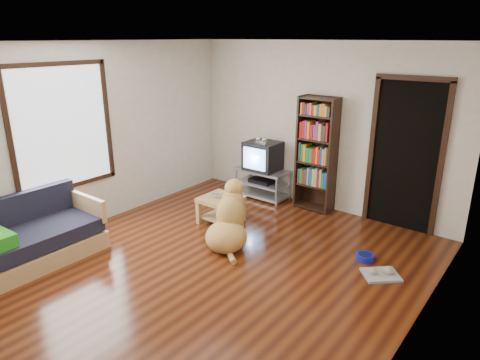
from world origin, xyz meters
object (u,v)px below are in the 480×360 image
Objects in this scene: laptop at (219,197)px; grey_rag at (381,275)px; dog at (229,222)px; bookshelf at (317,148)px; coffee_table at (221,205)px; sofa at (26,243)px; tv_stand at (262,182)px; crt_tv at (264,155)px; dog_bowl at (365,257)px.

grey_rag is (2.45, 0.01, -0.40)m from laptop.
bookshelf is at bearing 80.85° from dog.
bookshelf is 3.27× the size of coffee_table.
bookshelf is (0.82, 1.38, 0.59)m from laptop.
sofa is at bearing -129.54° from laptop.
tv_stand is at bearing 111.13° from dog.
grey_rag is 2.98m from crt_tv.
dog is at bearing -167.28° from grey_rag.
bookshelf is at bearing 44.66° from laptop.
crt_tv is 0.99m from bookshelf.
laptop is 2.20m from dog_bowl.
tv_stand is 1.64× the size of coffee_table.
dog is (-1.92, -0.43, 0.30)m from grey_rag.
laptop is at bearing -179.77° from grey_rag.
dog reaches higher than tv_stand.
crt_tv is at bearing 110.89° from dog.
dog is (0.53, -0.45, 0.04)m from coffee_table.
crt_tv is (-0.13, 1.31, 0.33)m from laptop.
bookshelf is (0.95, 0.07, 0.26)m from crt_tv.
crt_tv reaches higher than grey_rag.
sofa is 2.62m from coffee_table.
coffee_table is at bearing -84.37° from crt_tv.
tv_stand is 0.93× the size of dog.
bookshelf reaches higher than crt_tv.
laptop is 0.50× the size of crt_tv.
bookshelf is at bearing 58.54° from coffee_table.
grey_rag is 0.42× the size of dog.
sofa reaches higher than laptop.
coffee_table is (0.00, 0.03, -0.13)m from laptop.
laptop is 0.69m from dog.
dog_bowl is 2.18m from coffee_table.
dog_bowl is 0.39m from grey_rag.
dog is (0.53, -0.42, -0.09)m from laptop.
coffee_table is at bearing -121.46° from bookshelf.
sofa is at bearing -141.30° from dog_bowl.
dog_bowl is 0.40× the size of coffee_table.
crt_tv reaches higher than tv_stand.
crt_tv is 0.60× the size of dog.
sofa is at bearing -114.82° from coffee_table.
grey_rag is 0.69× the size of crt_tv.
bookshelf is (0.95, 0.09, 0.73)m from tv_stand.
grey_rag is 1.99m from dog.
tv_stand is (-2.28, 1.02, 0.23)m from dog_bowl.
grey_rag is at bearing -39.98° from bookshelf.
grey_rag is at bearing 33.55° from sofa.
dog is at bearing 49.66° from sofa.
bookshelf is (-1.63, 1.37, 0.99)m from grey_rag.
sofa is at bearing -146.45° from grey_rag.
coffee_table is (0.13, -1.28, -0.46)m from crt_tv.
grey_rag is 0.44× the size of tv_stand.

